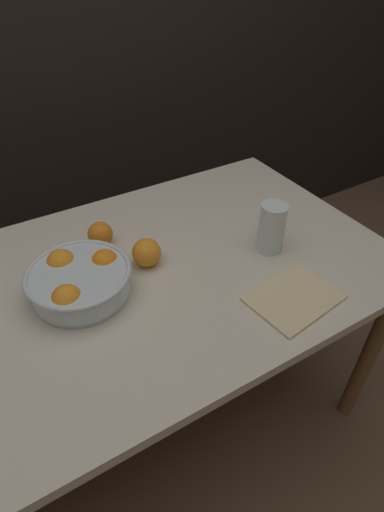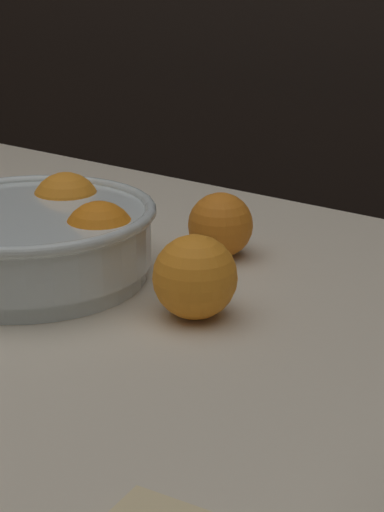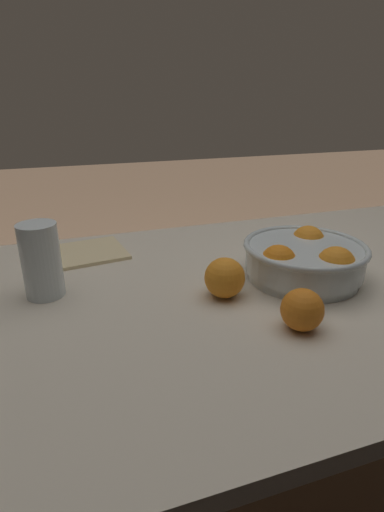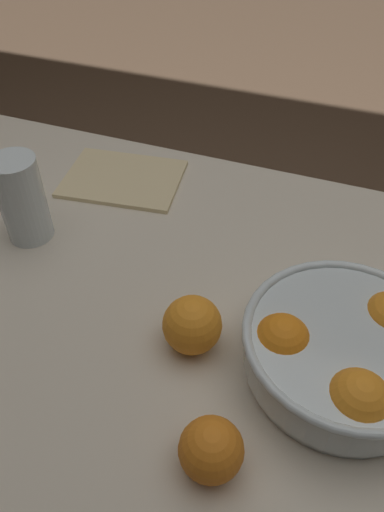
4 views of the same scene
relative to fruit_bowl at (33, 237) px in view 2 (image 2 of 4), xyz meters
name	(u,v)px [view 2 (image 2 of 4)]	position (x,y,z in m)	size (l,w,h in m)	color
dining_table	(108,371)	(0.11, -0.01, -0.12)	(1.47, 0.82, 0.71)	beige
fruit_bowl	(33,237)	(0.00, 0.00, 0.00)	(0.25, 0.25, 0.09)	silver
orange_loose_near_bowl	(195,277)	(0.19, 0.02, -0.01)	(0.08, 0.08, 0.08)	orange
orange_loose_front	(220,225)	(0.11, 0.17, -0.01)	(0.07, 0.07, 0.07)	orange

